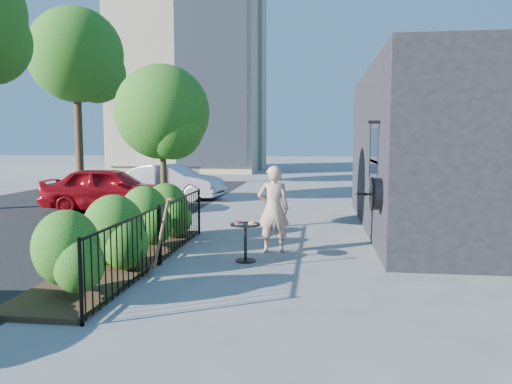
# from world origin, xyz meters

# --- Properties ---
(ground) EXTENTS (120.00, 120.00, 0.00)m
(ground) POSITION_xyz_m (0.00, 0.00, 0.00)
(ground) COLOR gray
(ground) RESTS_ON ground
(shop_building) EXTENTS (6.22, 9.00, 4.00)m
(shop_building) POSITION_xyz_m (5.50, 4.50, 2.00)
(shop_building) COLOR black
(shop_building) RESTS_ON ground
(fence) EXTENTS (0.05, 6.05, 1.10)m
(fence) POSITION_xyz_m (-1.50, 0.00, 0.56)
(fence) COLOR black
(fence) RESTS_ON ground
(planting_bed) EXTENTS (1.30, 6.00, 0.08)m
(planting_bed) POSITION_xyz_m (-2.20, 0.00, 0.04)
(planting_bed) COLOR #382616
(planting_bed) RESTS_ON ground
(shrubs) EXTENTS (1.10, 5.60, 1.24)m
(shrubs) POSITION_xyz_m (-2.10, 0.10, 0.70)
(shrubs) COLOR #1E5814
(shrubs) RESTS_ON ground
(patio_tree) EXTENTS (2.20, 2.20, 3.94)m
(patio_tree) POSITION_xyz_m (-2.24, 2.76, 2.76)
(patio_tree) COLOR #3F2B19
(patio_tree) RESTS_ON ground
(street_tree_far) EXTENTS (4.40, 4.40, 8.28)m
(street_tree_far) POSITION_xyz_m (-9.94, 13.96, 5.92)
(street_tree_far) COLOR #3F2B19
(street_tree_far) RESTS_ON ground
(cafe_table) EXTENTS (0.56, 0.56, 0.76)m
(cafe_table) POSITION_xyz_m (-0.00, 0.47, 0.49)
(cafe_table) COLOR black
(cafe_table) RESTS_ON ground
(woman) EXTENTS (0.68, 0.48, 1.75)m
(woman) POSITION_xyz_m (0.44, 1.29, 0.88)
(woman) COLOR tan
(woman) RESTS_ON ground
(shovel) EXTENTS (0.45, 0.18, 1.35)m
(shovel) POSITION_xyz_m (-1.25, -0.76, 0.59)
(shovel) COLOR brown
(shovel) RESTS_ON ground
(car_red) EXTENTS (4.33, 2.15, 1.42)m
(car_red) POSITION_xyz_m (-5.22, 6.43, 0.71)
(car_red) COLOR #A50D16
(car_red) RESTS_ON ground
(car_silver) EXTENTS (4.19, 2.03, 1.32)m
(car_silver) POSITION_xyz_m (-4.27, 9.87, 0.66)
(car_silver) COLOR silver
(car_silver) RESTS_ON ground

